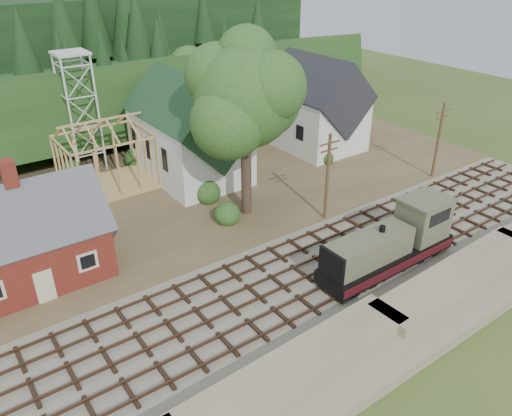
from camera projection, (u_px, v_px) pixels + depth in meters
ground at (302, 276)px, 36.57m from camera, size 140.00×140.00×0.00m
embankment at (392, 342)px, 30.48m from camera, size 64.00×5.00×1.60m
railroad_bed at (302, 275)px, 36.54m from camera, size 64.00×11.00×0.16m
village_flat at (184, 188)px, 49.40m from camera, size 64.00×26.00×0.30m
hillside at (98, 126)px, 66.68m from camera, size 70.00×28.96×12.74m
ridge at (61, 99)px, 78.14m from camera, size 80.00×20.00×12.00m
depot at (26, 242)px, 34.68m from camera, size 10.80×7.41×9.00m
church at (190, 131)px, 49.28m from camera, size 8.40×15.17×13.00m
farmhouse at (316, 108)px, 57.21m from camera, size 8.40×10.80×10.60m
timber_frame at (106, 160)px, 47.71m from camera, size 8.20×6.20×6.99m
lattice_tower at (74, 77)px, 48.84m from camera, size 3.20×3.20×12.12m
big_tree at (247, 103)px, 40.13m from camera, size 10.90×8.40×14.70m
telegraph_pole_near at (327, 176)px, 41.93m from camera, size 2.20×0.28×8.00m
telegraph_pole_far at (438, 140)px, 49.68m from camera, size 2.20×0.28×8.00m
locomotive at (393, 244)px, 36.57m from camera, size 11.66×2.92×4.68m
car_blue at (84, 248)px, 38.29m from camera, size 1.72×3.33×1.08m
car_red at (348, 136)px, 60.35m from camera, size 5.11×4.28×1.30m
patio_set at (80, 253)px, 35.36m from camera, size 1.96×1.96×2.18m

